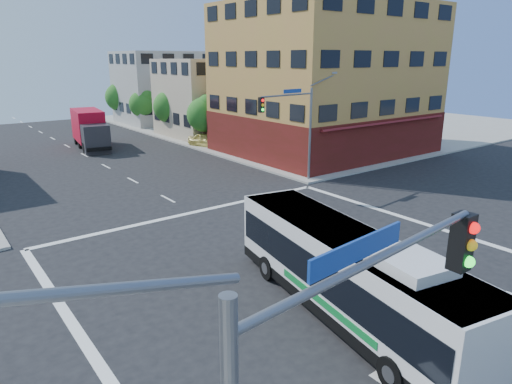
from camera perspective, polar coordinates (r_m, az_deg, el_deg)
ground at (r=20.95m, az=5.26°, el=-9.30°), size 120.00×120.00×0.00m
sidewalk_ne at (r=68.97m, az=7.46°, el=8.76°), size 50.00×50.00×0.15m
corner_building_ne at (r=46.19m, az=8.63°, el=12.26°), size 18.10×15.44×14.00m
building_east_near at (r=56.57m, az=-5.12°, el=11.70°), size 12.06×10.06×9.00m
building_east_far at (r=68.79m, az=-11.48°, el=12.68°), size 12.06×10.06×10.00m
signal_mast_ne at (r=33.11m, az=4.87°, el=9.25°), size 7.91×1.13×8.07m
street_tree_a at (r=48.88m, az=-6.39°, el=9.85°), size 3.60×3.60×5.53m
street_tree_b at (r=55.86m, az=-10.67°, el=10.65°), size 3.80×3.80×5.79m
street_tree_c at (r=63.13m, az=-13.98°, el=10.82°), size 3.40×3.40×5.29m
street_tree_d at (r=70.49m, az=-16.64°, el=11.50°), size 4.00×4.00×6.03m
transit_bus at (r=16.82m, az=11.24°, el=-9.86°), size 4.62×12.07×3.50m
box_truck at (r=50.95m, az=-20.02°, el=7.29°), size 3.67×8.83×3.86m
parked_car at (r=48.64m, az=-6.13°, el=6.43°), size 3.02×4.66×1.47m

